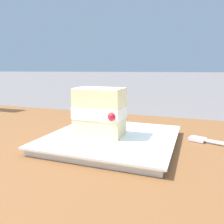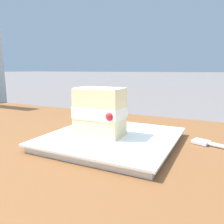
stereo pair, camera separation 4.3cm
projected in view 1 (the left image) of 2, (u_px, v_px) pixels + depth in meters
The scene contains 3 objects.
patio_table at pixel (76, 218), 0.37m from camera, with size 1.62×0.80×0.73m.
dessert_plate at pixel (112, 139), 0.44m from camera, with size 0.24×0.24×0.02m.
cake_slice at pixel (102, 112), 0.43m from camera, with size 0.09×0.07×0.09m.
Camera 1 is at (-0.17, 0.29, 0.87)m, focal length 36.33 mm.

